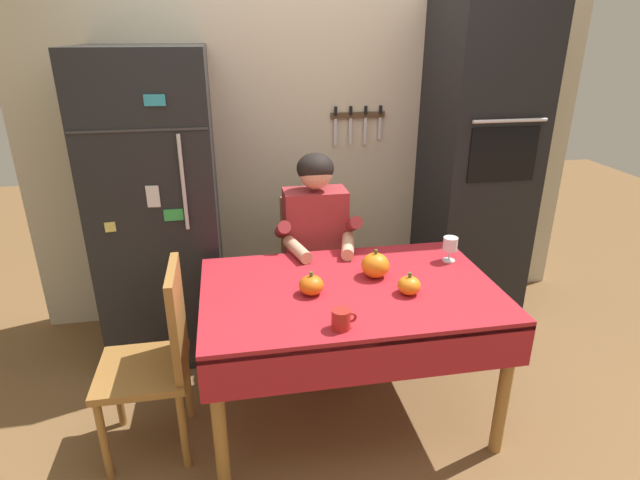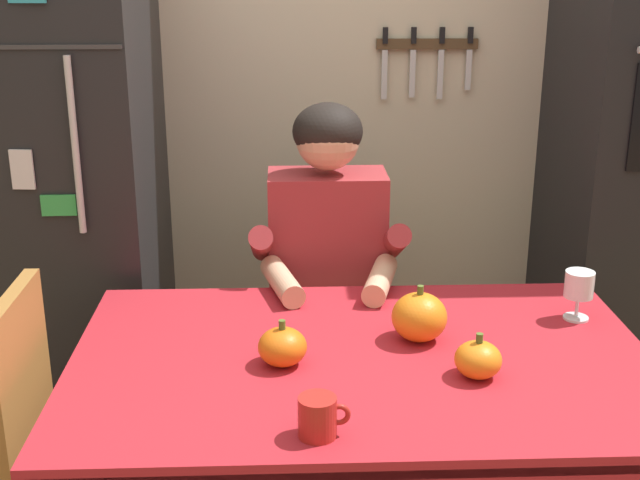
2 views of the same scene
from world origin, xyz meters
name	(u,v)px [view 1 (image 1 of 2)]	position (x,y,z in m)	size (l,w,h in m)	color
ground_plane	(351,424)	(0.00, 0.00, 0.00)	(10.00, 10.00, 0.00)	brown
back_wall_assembly	(315,124)	(0.05, 1.35, 1.30)	(3.70, 0.13, 2.60)	beige
refrigerator	(158,209)	(-0.95, 0.96, 0.90)	(0.68, 0.71, 1.80)	black
wall_oven	(476,167)	(1.05, 1.00, 1.05)	(0.60, 0.64, 2.10)	black
dining_table	(350,305)	(0.00, 0.08, 0.66)	(1.40, 0.90, 0.74)	#9E6B33
chair_behind_person	(312,264)	(-0.05, 0.87, 0.51)	(0.40, 0.40, 0.93)	brown
seated_person	(317,242)	(-0.05, 0.68, 0.74)	(0.47, 0.55, 1.25)	#38384C
chair_left_side	(158,354)	(-0.90, 0.04, 0.51)	(0.40, 0.40, 0.93)	#9E6B33
coffee_mug	(341,319)	(-0.12, -0.25, 0.78)	(0.11, 0.08, 0.09)	#B2231E
wine_glass	(450,245)	(0.58, 0.30, 0.83)	(0.08, 0.08, 0.13)	white
pumpkin_large	(311,285)	(-0.19, 0.06, 0.79)	(0.12, 0.12, 0.11)	orange
pumpkin_medium	(409,285)	(0.25, -0.02, 0.78)	(0.11, 0.11, 0.11)	orange
pumpkin_small	(375,265)	(0.15, 0.19, 0.80)	(0.14, 0.14, 0.14)	orange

